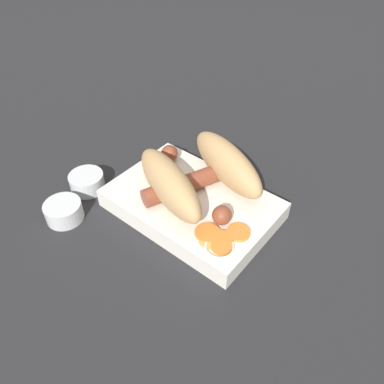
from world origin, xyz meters
name	(u,v)px	position (x,y,z in m)	size (l,w,h in m)	color
ground_plane	(192,211)	(0.00, 0.00, 0.00)	(3.00, 3.00, 0.00)	#232326
food_tray	(192,204)	(0.00, 0.00, 0.01)	(0.24, 0.16, 0.03)	silver
bread_roll	(199,173)	(0.00, 0.02, 0.06)	(0.21, 0.20, 0.06)	tan
sausage	(193,181)	(-0.01, 0.02, 0.04)	(0.17, 0.16, 0.03)	brown
pickled_veggies	(220,239)	(0.08, -0.04, 0.03)	(0.08, 0.08, 0.00)	orange
condiment_cup_near	(87,183)	(-0.16, -0.07, 0.01)	(0.05, 0.05, 0.03)	silver
condiment_cup_far	(64,212)	(-0.14, -0.13, 0.01)	(0.05, 0.05, 0.03)	silver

